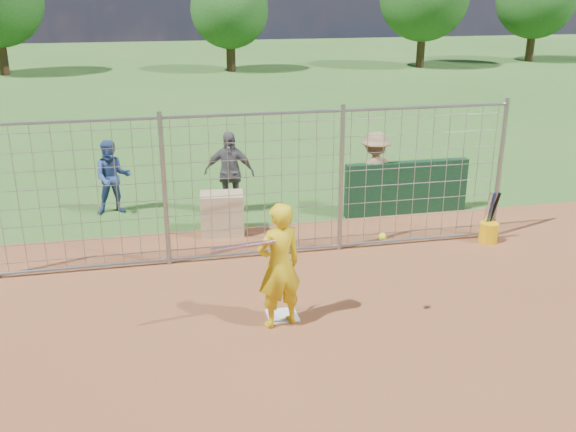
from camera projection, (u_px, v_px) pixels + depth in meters
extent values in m
plane|color=#2D591E|center=(280.00, 310.00, 9.34)|extent=(100.00, 100.00, 0.00)
cube|color=silver|center=(282.00, 316.00, 9.15)|extent=(0.43, 0.43, 0.02)
cube|color=#11381E|center=(406.00, 188.00, 13.15)|extent=(2.60, 0.20, 1.10)
imported|color=gold|center=(279.00, 266.00, 8.64)|extent=(0.75, 0.60, 1.79)
imported|color=navy|center=(113.00, 177.00, 13.07)|extent=(0.78, 0.62, 1.54)
imported|color=#525256|center=(229.00, 173.00, 13.01)|extent=(1.10, 0.69, 1.74)
imported|color=olive|center=(374.00, 173.00, 13.06)|extent=(1.18, 0.77, 1.71)
cube|color=tan|center=(222.00, 214.00, 12.09)|extent=(0.86, 0.64, 0.80)
cylinder|color=silver|center=(243.00, 246.00, 8.22)|extent=(0.86, 0.21, 0.06)
sphere|color=#D2EA18|center=(382.00, 237.00, 8.50)|extent=(0.10, 0.10, 0.10)
cylinder|color=#EDAC0C|center=(489.00, 233.00, 11.75)|extent=(0.34, 0.34, 0.38)
cylinder|color=silver|center=(487.00, 213.00, 11.66)|extent=(0.06, 0.24, 0.84)
cylinder|color=navy|center=(490.00, 213.00, 11.67)|extent=(0.08, 0.22, 0.85)
cylinder|color=black|center=(493.00, 213.00, 11.68)|extent=(0.13, 0.28, 0.83)
cylinder|color=gray|center=(165.00, 191.00, 10.44)|extent=(0.08, 0.08, 2.60)
cylinder|color=gray|center=(341.00, 180.00, 11.04)|extent=(0.08, 0.08, 2.60)
cylinder|color=gray|center=(499.00, 170.00, 11.65)|extent=(0.08, 0.08, 2.60)
cylinder|color=gray|center=(254.00, 114.00, 10.34)|extent=(9.00, 0.05, 0.05)
cylinder|color=gray|center=(257.00, 252.00, 11.15)|extent=(9.00, 0.05, 0.05)
cube|color=gray|center=(255.00, 188.00, 10.76)|extent=(9.00, 0.02, 2.50)
cylinder|color=#3F2B19|center=(2.00, 51.00, 33.78)|extent=(0.50, 0.50, 2.52)
cylinder|color=#3F2B19|center=(231.00, 51.00, 35.33)|extent=(0.50, 0.50, 2.16)
sphere|color=#26561E|center=(229.00, 9.00, 34.58)|extent=(4.20, 4.20, 4.20)
cylinder|color=#3F2B19|center=(421.00, 44.00, 37.01)|extent=(0.50, 0.50, 2.59)
cylinder|color=#3F2B19|center=(531.00, 41.00, 40.02)|extent=(0.50, 0.50, 2.45)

